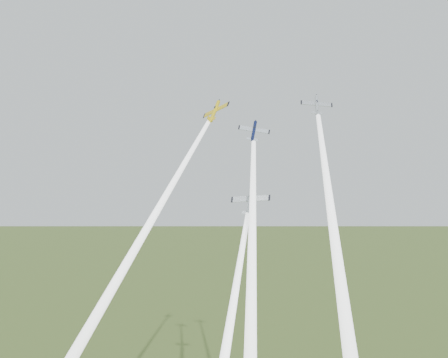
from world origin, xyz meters
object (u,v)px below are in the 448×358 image
(plane_navy, at_px, (254,131))
(plane_silver_low, at_px, (250,200))
(plane_silver_right, at_px, (317,105))
(plane_yellow, at_px, (215,111))

(plane_navy, distance_m, plane_silver_low, 16.27)
(plane_navy, bearing_deg, plane_silver_right, -6.46)
(plane_yellow, distance_m, plane_silver_right, 25.41)
(plane_yellow, height_order, plane_silver_right, plane_yellow)
(plane_yellow, bearing_deg, plane_silver_right, 12.12)
(plane_navy, xyz_separation_m, plane_silver_low, (1.75, -6.71, -14.72))
(plane_yellow, distance_m, plane_silver_low, 27.72)
(plane_silver_right, distance_m, plane_silver_low, 24.98)
(plane_silver_low, bearing_deg, plane_navy, 95.80)
(plane_yellow, bearing_deg, plane_navy, -7.88)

